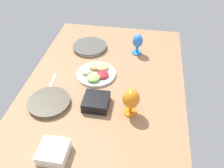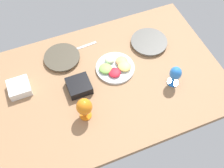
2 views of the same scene
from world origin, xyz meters
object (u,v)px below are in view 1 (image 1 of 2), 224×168
(hurricane_glass_orange, at_px, (131,100))
(square_bowl_white, at_px, (53,152))
(fruit_platter, at_px, (96,72))
(square_bowl_black, at_px, (96,101))
(dinner_plate_left, at_px, (90,47))
(dinner_plate_right, at_px, (49,102))
(hurricane_glass_blue, at_px, (138,42))

(hurricane_glass_orange, relative_size, square_bowl_white, 1.25)
(fruit_platter, height_order, hurricane_glass_orange, hurricane_glass_orange)
(square_bowl_black, bearing_deg, fruit_platter, -168.04)
(dinner_plate_left, distance_m, square_bowl_white, 0.97)
(dinner_plate_right, xyz_separation_m, square_bowl_white, (0.33, 0.15, 0.02))
(dinner_plate_left, relative_size, hurricane_glass_blue, 1.66)
(hurricane_glass_orange, bearing_deg, square_bowl_white, -44.89)
(dinner_plate_left, relative_size, square_bowl_white, 1.92)
(dinner_plate_right, xyz_separation_m, hurricane_glass_blue, (-0.63, 0.47, 0.08))
(square_bowl_black, bearing_deg, dinner_plate_right, -82.73)
(dinner_plate_left, distance_m, fruit_platter, 0.34)
(hurricane_glass_blue, bearing_deg, square_bowl_white, -18.59)
(fruit_platter, xyz_separation_m, hurricane_glass_orange, (0.31, 0.27, 0.09))
(fruit_platter, xyz_separation_m, hurricane_glass_blue, (-0.31, 0.25, 0.08))
(dinner_plate_right, height_order, fruit_platter, fruit_platter)
(dinner_plate_left, height_order, fruit_platter, fruit_platter)
(fruit_platter, relative_size, hurricane_glass_orange, 1.55)
(dinner_plate_left, xyz_separation_m, hurricane_glass_blue, (0.01, 0.37, 0.08))
(hurricane_glass_orange, height_order, square_bowl_black, hurricane_glass_orange)
(hurricane_glass_blue, distance_m, square_bowl_black, 0.63)
(hurricane_glass_orange, relative_size, hurricane_glass_blue, 1.08)
(dinner_plate_right, bearing_deg, hurricane_glass_blue, 143.18)
(dinner_plate_left, relative_size, dinner_plate_right, 1.05)
(hurricane_glass_orange, bearing_deg, dinner_plate_left, -148.19)
(fruit_platter, distance_m, square_bowl_black, 0.29)
(hurricane_glass_orange, height_order, hurricane_glass_blue, hurricane_glass_orange)
(dinner_plate_right, height_order, hurricane_glass_blue, hurricane_glass_blue)
(dinner_plate_left, bearing_deg, hurricane_glass_orange, 31.81)
(square_bowl_white, bearing_deg, square_bowl_black, 160.20)
(hurricane_glass_orange, relative_size, square_bowl_black, 1.16)
(dinner_plate_left, relative_size, square_bowl_black, 1.79)
(dinner_plate_left, xyz_separation_m, dinner_plate_right, (0.64, -0.10, 0.00))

